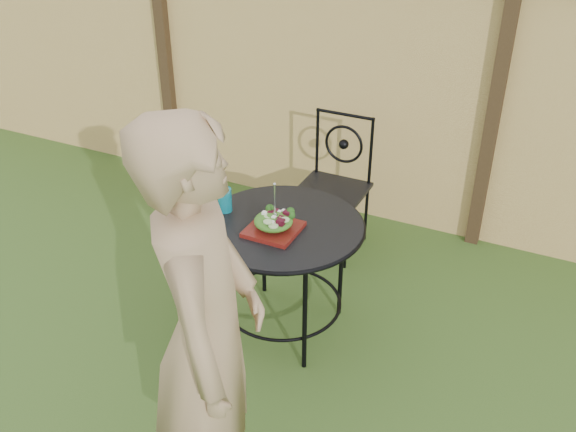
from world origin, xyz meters
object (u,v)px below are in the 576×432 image
Objects in this scene: patio_table at (282,245)px; salad_plate at (274,229)px; diner at (207,338)px; patio_chair at (334,181)px.

patio_table is 3.42× the size of salad_plate.
diner is (0.25, -1.16, 0.34)m from patio_table.
salad_plate reaches higher than patio_table.
salad_plate is (-0.26, 1.07, -0.19)m from diner.
salad_plate is at bearing -11.18° from diner.
patio_table is at bearing -85.05° from patio_chair.
diner is at bearing -77.63° from patio_table.
salad_plate is (-0.01, -0.09, 0.15)m from patio_table.
diner reaches higher than patio_chair.
diner reaches higher than salad_plate.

